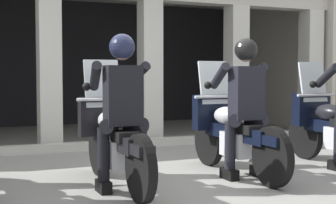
% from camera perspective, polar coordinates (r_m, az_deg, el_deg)
% --- Properties ---
extents(ground_plane, '(80.00, 80.00, 0.00)m').
position_cam_1_polar(ground_plane, '(8.63, -7.68, -4.70)').
color(ground_plane, gray).
extents(station_building, '(9.76, 4.20, 3.04)m').
position_cam_1_polar(station_building, '(10.44, -10.66, 7.19)').
color(station_building, black).
rests_on(station_building, ground).
extents(kerb_strip, '(9.26, 0.24, 0.12)m').
position_cam_1_polar(kerb_strip, '(8.04, -6.53, -4.85)').
color(kerb_strip, '#B7B5AD').
rests_on(kerb_strip, ground).
extents(motorcycle_center_left, '(0.62, 2.04, 1.35)m').
position_cam_1_polar(motorcycle_center_left, '(5.36, -6.17, -4.13)').
color(motorcycle_center_left, black).
rests_on(motorcycle_center_left, ground).
extents(police_officer_center_left, '(0.63, 0.61, 1.58)m').
position_cam_1_polar(police_officer_center_left, '(5.06, -5.27, 0.41)').
color(police_officer_center_left, black).
rests_on(police_officer_center_left, ground).
extents(motorcycle_center_right, '(0.62, 2.04, 1.35)m').
position_cam_1_polar(motorcycle_center_right, '(6.00, 7.29, -3.35)').
color(motorcycle_center_right, black).
rests_on(motorcycle_center_right, ground).
extents(police_officer_center_right, '(0.63, 0.61, 1.58)m').
position_cam_1_polar(police_officer_center_right, '(5.73, 8.75, 0.71)').
color(police_officer_center_right, black).
rests_on(police_officer_center_right, ground).
extents(motorcycle_far_right, '(0.62, 2.04, 1.35)m').
position_cam_1_polar(motorcycle_far_right, '(6.80, 18.45, -2.72)').
color(motorcycle_far_right, black).
rests_on(motorcycle_far_right, ground).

